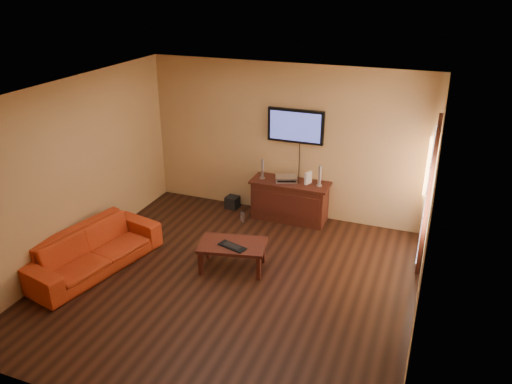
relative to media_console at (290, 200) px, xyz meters
The scene contains 14 objects.
ground_plane 2.27m from the media_console, 94.52° to the right, with size 5.00×5.00×0.00m, color black.
room_walls 2.09m from the media_console, 96.27° to the right, with size 5.00×5.00×5.00m.
french_door 2.44m from the media_console, 13.15° to the right, with size 0.07×1.02×2.22m.
media_console is the anchor object (origin of this frame).
television 1.31m from the media_console, 90.00° to the left, with size 0.98×0.08×0.58m.
coffee_table 1.88m from the media_console, 99.06° to the right, with size 1.07×0.77×0.42m.
sofa 3.40m from the media_console, 130.82° to the right, with size 2.07×0.61×0.81m, color #B43514.
speaker_left 0.72m from the media_console, behind, with size 0.10×0.10×0.35m.
speaker_right 0.73m from the media_console, ahead, with size 0.10×0.10×0.36m.
av_receiver 0.41m from the media_console, 164.31° to the left, with size 0.37×0.26×0.08m, color silver.
game_console 0.56m from the media_console, ahead, with size 0.04×0.15×0.21m, color white.
subwoofer 1.16m from the media_console, behind, with size 0.22×0.22×0.22m, color black.
bottle 0.89m from the media_console, 148.90° to the right, with size 0.07×0.07×0.22m.
keyboard 1.96m from the media_console, 97.56° to the right, with size 0.45×0.27×0.03m.
Camera 1 is at (2.47, -5.43, 4.04)m, focal length 35.00 mm.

